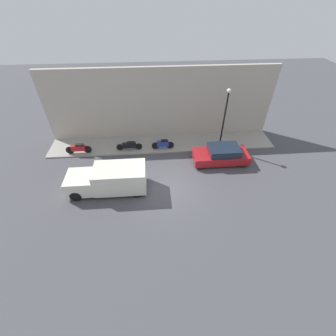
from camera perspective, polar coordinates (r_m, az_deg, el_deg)
name	(u,v)px	position (r m, az deg, el deg)	size (l,w,h in m)	color
ground_plane	(167,188)	(14.97, -0.24, -5.22)	(60.00, 60.00, 0.00)	#47474C
sidewalk	(162,143)	(19.01, -1.44, 6.25)	(2.60, 18.34, 0.10)	gray
building_facade	(161,104)	(18.89, -1.85, 15.92)	(0.30, 18.34, 5.81)	#B2A899
parked_car	(221,155)	(17.21, 13.32, 3.33)	(1.79, 4.06, 1.31)	maroon
delivery_van	(108,179)	(14.80, -14.91, -2.75)	(1.86, 4.98, 1.75)	silver
motorcycle_red	(78,148)	(18.90, -21.78, 4.67)	(0.30, 1.97, 0.82)	#B21E1E
motorcycle_black	(129,146)	(18.22, -9.79, 5.65)	(0.30, 2.04, 0.73)	black
motorcycle_blue	(163,144)	(18.08, -1.30, 6.11)	(0.30, 1.78, 0.81)	navy
streetlamp	(225,113)	(17.55, 14.32, 13.46)	(0.31, 0.31, 4.80)	black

